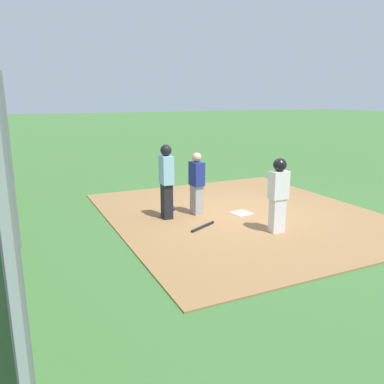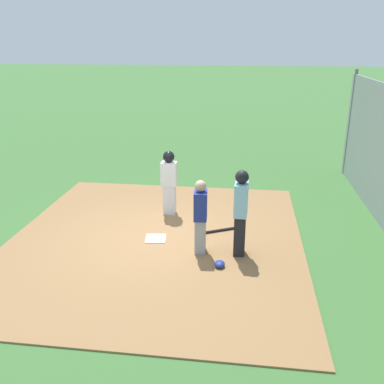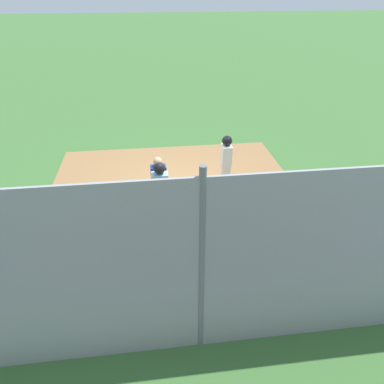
{
  "view_description": "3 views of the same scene",
  "coord_description": "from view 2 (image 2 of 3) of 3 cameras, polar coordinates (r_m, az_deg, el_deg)",
  "views": [
    {
      "loc": [
        7.92,
        -5.11,
        2.88
      ],
      "look_at": [
        0.38,
        -1.56,
        0.84
      ],
      "focal_mm": 36.03,
      "sensor_mm": 36.0,
      "label": 1
    },
    {
      "loc": [
        -8.24,
        -1.89,
        4.17
      ],
      "look_at": [
        0.5,
        -0.75,
        0.99
      ],
      "focal_mm": 39.39,
      "sensor_mm": 36.0,
      "label": 2
    },
    {
      "loc": [
        -0.64,
        -9.1,
        5.31
      ],
      "look_at": [
        0.34,
        -1.41,
        0.76
      ],
      "focal_mm": 33.74,
      "sensor_mm": 36.0,
      "label": 3
    }
  ],
  "objects": [
    {
      "name": "catcher_mask",
      "position": [
        8.29,
        3.76,
        -9.7
      ],
      "size": [
        0.24,
        0.2,
        0.12
      ],
      "primitive_type": "ellipsoid",
      "color": "navy",
      "rests_on": "dirt_infield"
    },
    {
      "name": "dirt_infield",
      "position": [
        9.42,
        -4.94,
        -6.42
      ],
      "size": [
        7.2,
        6.4,
        0.03
      ],
      "primitive_type": "cube",
      "color": "olive",
      "rests_on": "ground_plane"
    },
    {
      "name": "baseball_bat",
      "position": [
        9.74,
        3.78,
        -5.19
      ],
      "size": [
        0.43,
        0.75,
        0.06
      ],
      "primitive_type": "cylinder",
      "rotation": [
        0.0,
        1.57,
        5.19
      ],
      "color": "black",
      "rests_on": "dirt_infield"
    },
    {
      "name": "catcher",
      "position": [
        8.52,
        1.15,
        -3.25
      ],
      "size": [
        0.4,
        0.28,
        1.56
      ],
      "rotation": [
        0.0,
        0.0,
        1.64
      ],
      "color": "#9E9EA3",
      "rests_on": "dirt_infield"
    },
    {
      "name": "runner",
      "position": [
        10.41,
        -3.12,
        1.82
      ],
      "size": [
        0.29,
        0.39,
        1.63
      ],
      "rotation": [
        0.0,
        0.0,
        3.12
      ],
      "color": "silver",
      "rests_on": "dirt_infield"
    },
    {
      "name": "ground_plane",
      "position": [
        9.43,
        -4.93,
        -6.51
      ],
      "size": [
        140.0,
        140.0,
        0.0
      ],
      "primitive_type": "plane",
      "color": "#3D6B33"
    },
    {
      "name": "home_plate",
      "position": [
        9.41,
        -4.94,
        -6.29
      ],
      "size": [
        0.49,
        0.49,
        0.02
      ],
      "primitive_type": "cube",
      "rotation": [
        0.0,
        0.0,
        0.12
      ],
      "color": "white",
      "rests_on": "dirt_infield"
    },
    {
      "name": "umpire",
      "position": [
        8.42,
        6.6,
        -2.57
      ],
      "size": [
        0.39,
        0.28,
        1.79
      ],
      "rotation": [
        0.0,
        0.0,
        1.53
      ],
      "color": "black",
      "rests_on": "dirt_infield"
    }
  ]
}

